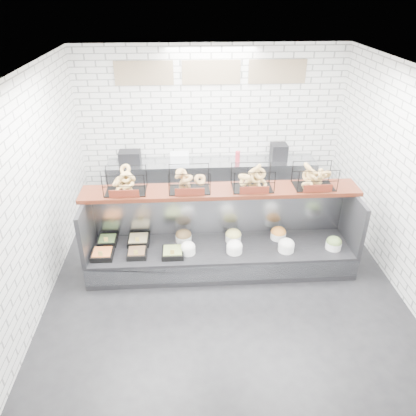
{
  "coord_description": "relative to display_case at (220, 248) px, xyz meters",
  "views": [
    {
      "loc": [
        -0.51,
        -4.78,
        3.93
      ],
      "look_at": [
        -0.19,
        0.45,
        0.99
      ],
      "focal_mm": 35.0,
      "sensor_mm": 36.0,
      "label": 1
    }
  ],
  "objects": [
    {
      "name": "room_shell",
      "position": [
        0.01,
        0.26,
        1.73
      ],
      "size": [
        5.02,
        5.51,
        3.01
      ],
      "color": "white",
      "rests_on": "ground"
    },
    {
      "name": "bagel_shelf",
      "position": [
        0.01,
        0.18,
        1.06
      ],
      "size": [
        4.1,
        0.5,
        0.4
      ],
      "color": "#3A150C",
      "rests_on": "display_case"
    },
    {
      "name": "display_case",
      "position": [
        0.0,
        0.0,
        0.0
      ],
      "size": [
        4.0,
        0.9,
        1.2
      ],
      "color": "black",
      "rests_on": "ground"
    },
    {
      "name": "ground",
      "position": [
        0.01,
        -0.34,
        -0.33
      ],
      "size": [
        5.5,
        5.5,
        0.0
      ],
      "primitive_type": "plane",
      "color": "black",
      "rests_on": "ground"
    },
    {
      "name": "prep_counter",
      "position": [
        0.0,
        2.09,
        0.14
      ],
      "size": [
        4.0,
        0.6,
        1.2
      ],
      "color": "#93969B",
      "rests_on": "ground"
    }
  ]
}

